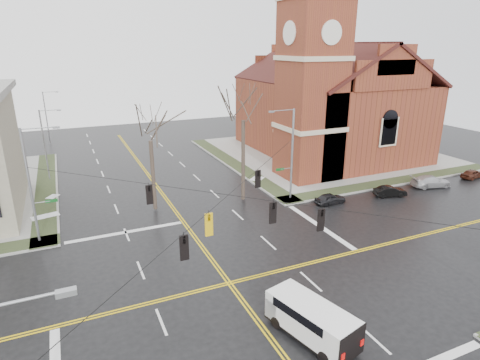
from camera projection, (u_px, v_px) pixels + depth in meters
name	position (u px, v px, depth m)	size (l,w,h in m)	color
ground	(229.00, 283.00, 26.28)	(120.00, 120.00, 0.00)	black
sidewalks	(229.00, 282.00, 26.25)	(80.00, 80.00, 0.17)	gray
road_markings	(229.00, 283.00, 26.27)	(100.00, 100.00, 0.01)	gold
church	(326.00, 94.00, 54.60)	(24.28, 27.48, 27.50)	brown
signal_pole_ne	(291.00, 152.00, 39.02)	(2.75, 0.22, 9.00)	gray
signal_pole_nw	(32.00, 183.00, 30.26)	(2.75, 0.22, 9.00)	gray
span_wires	(228.00, 195.00, 24.29)	(23.02, 23.02, 0.03)	black
traffic_signals	(233.00, 210.00, 23.96)	(8.21, 8.26, 1.30)	black
streetlight_north_a	(45.00, 142.00, 44.95)	(2.30, 0.20, 8.00)	gray
streetlight_north_b	(47.00, 115.00, 62.25)	(2.30, 0.20, 8.00)	gray
cargo_van	(309.00, 317.00, 21.22)	(3.28, 5.52, 1.97)	white
parked_car_a	(330.00, 199.00, 39.26)	(1.27, 3.17, 1.08)	black
parked_car_b	(390.00, 191.00, 41.21)	(1.15, 3.30, 1.09)	black
parked_car_c	(431.00, 181.00, 43.93)	(1.79, 4.41, 1.28)	#BCBCBE
parked_car_d	(473.00, 174.00, 46.84)	(1.30, 3.24, 1.10)	#441E13
tree_nw_near	(150.00, 136.00, 35.62)	(4.00, 4.00, 9.84)	#382D23
tree_ne	(243.00, 115.00, 37.56)	(4.00, 4.00, 11.92)	#382D23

